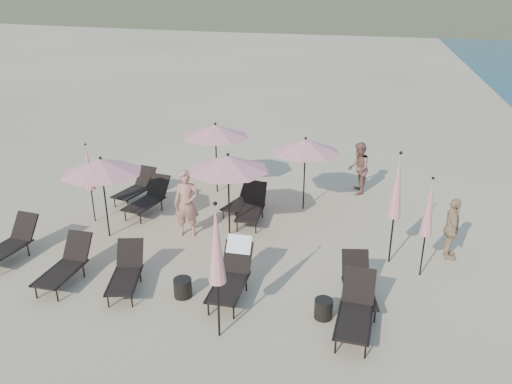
% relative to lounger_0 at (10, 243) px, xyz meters
% --- Properties ---
extents(ground, '(800.00, 800.00, 0.00)m').
position_rel_lounger_0_xyz_m(ground, '(6.11, -0.27, -0.46)').
color(ground, '#D6BA8C').
rests_on(ground, ground).
extents(lounger_0, '(0.80, 1.76, 0.99)m').
position_rel_lounger_0_xyz_m(lounger_0, '(0.00, 0.00, 0.00)').
color(lounger_0, black).
rests_on(lounger_0, ground).
extents(lounger_1, '(0.65, 1.67, 0.96)m').
position_rel_lounger_0_xyz_m(lounger_1, '(1.96, -0.58, -0.01)').
color(lounger_1, black).
rests_on(lounger_1, ground).
extents(lounger_2, '(1.02, 1.70, 0.92)m').
position_rel_lounger_0_xyz_m(lounger_2, '(3.43, -0.50, -0.03)').
color(lounger_2, black).
rests_on(lounger_2, ground).
extents(lounger_3, '(0.69, 1.80, 1.11)m').
position_rel_lounger_0_xyz_m(lounger_3, '(5.80, -0.12, 0.07)').
color(lounger_3, black).
rests_on(lounger_3, ground).
extents(lounger_4, '(0.91, 1.67, 0.91)m').
position_rel_lounger_0_xyz_m(lounger_4, '(8.50, 0.24, -0.03)').
color(lounger_4, black).
rests_on(lounger_4, ground).
extents(lounger_5, '(0.71, 1.75, 0.99)m').
position_rel_lounger_0_xyz_m(lounger_5, '(8.51, -0.77, 0.00)').
color(lounger_5, black).
rests_on(lounger_5, ground).
extents(lounger_6, '(0.93, 1.73, 0.94)m').
position_rel_lounger_0_xyz_m(lounger_6, '(1.26, 4.31, -0.02)').
color(lounger_6, black).
rests_on(lounger_6, ground).
extents(lounger_7, '(0.95, 1.82, 0.99)m').
position_rel_lounger_0_xyz_m(lounger_7, '(2.07, 3.51, 0.00)').
color(lounger_7, black).
rests_on(lounger_7, ground).
extents(lounger_8, '(0.95, 1.58, 0.85)m').
position_rel_lounger_0_xyz_m(lounger_8, '(4.81, 4.20, -0.06)').
color(lounger_8, black).
rests_on(lounger_8, ground).
extents(lounger_9, '(0.74, 1.73, 0.97)m').
position_rel_lounger_0_xyz_m(lounger_9, '(5.26, 3.67, -0.01)').
color(lounger_9, black).
rests_on(lounger_9, ground).
extents(umbrella_open_0, '(2.13, 2.13, 2.29)m').
position_rel_lounger_0_xyz_m(umbrella_open_0, '(1.70, 1.76, 1.57)').
color(umbrella_open_0, black).
rests_on(umbrella_open_0, ground).
extents(umbrella_open_1, '(2.19, 2.19, 2.36)m').
position_rel_lounger_0_xyz_m(umbrella_open_1, '(4.88, 2.65, 1.62)').
color(umbrella_open_1, black).
rests_on(umbrella_open_1, ground).
extents(umbrella_open_2, '(2.21, 2.21, 2.38)m').
position_rel_lounger_0_xyz_m(umbrella_open_2, '(3.54, 5.64, 1.64)').
color(umbrella_open_2, black).
rests_on(umbrella_open_2, ground).
extents(umbrella_open_3, '(2.13, 2.13, 2.30)m').
position_rel_lounger_0_xyz_m(umbrella_open_3, '(6.58, 4.92, 1.57)').
color(umbrella_open_3, black).
rests_on(umbrella_open_3, ground).
extents(umbrella_closed_0, '(0.33, 0.33, 2.84)m').
position_rel_lounger_0_xyz_m(umbrella_closed_0, '(5.97, -1.61, 1.52)').
color(umbrella_closed_0, black).
rests_on(umbrella_closed_0, ground).
extents(umbrella_closed_1, '(0.34, 0.34, 2.87)m').
position_rel_lounger_0_xyz_m(umbrella_closed_1, '(9.17, 2.17, 1.54)').
color(umbrella_closed_1, black).
rests_on(umbrella_closed_1, ground).
extents(umbrella_closed_2, '(0.28, 0.28, 2.37)m').
position_rel_lounger_0_xyz_m(umbrella_closed_2, '(0.80, 2.52, 1.19)').
color(umbrella_closed_2, black).
rests_on(umbrella_closed_2, ground).
extents(umbrella_closed_3, '(0.29, 0.29, 2.48)m').
position_rel_lounger_0_xyz_m(umbrella_closed_3, '(9.88, 1.70, 1.27)').
color(umbrella_closed_3, black).
rests_on(umbrella_closed_3, ground).
extents(side_table_0, '(0.40, 0.40, 0.43)m').
position_rel_lounger_0_xyz_m(side_table_0, '(4.77, -0.50, -0.24)').
color(side_table_0, black).
rests_on(side_table_0, ground).
extents(side_table_1, '(0.38, 0.38, 0.42)m').
position_rel_lounger_0_xyz_m(side_table_1, '(7.86, -0.53, -0.25)').
color(side_table_1, black).
rests_on(side_table_1, ground).
extents(beachgoer_a, '(0.76, 0.58, 1.87)m').
position_rel_lounger_0_xyz_m(beachgoer_a, '(3.78, 2.35, 0.48)').
color(beachgoer_a, tan).
rests_on(beachgoer_a, ground).
extents(beachgoer_b, '(0.72, 0.89, 1.73)m').
position_rel_lounger_0_xyz_m(beachgoer_b, '(8.11, 6.65, 0.41)').
color(beachgoer_b, '#935D4C').
rests_on(beachgoer_b, ground).
extents(beachgoer_c, '(0.41, 0.95, 1.60)m').
position_rel_lounger_0_xyz_m(beachgoer_c, '(10.61, 2.76, 0.34)').
color(beachgoer_c, tan).
rests_on(beachgoer_c, ground).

